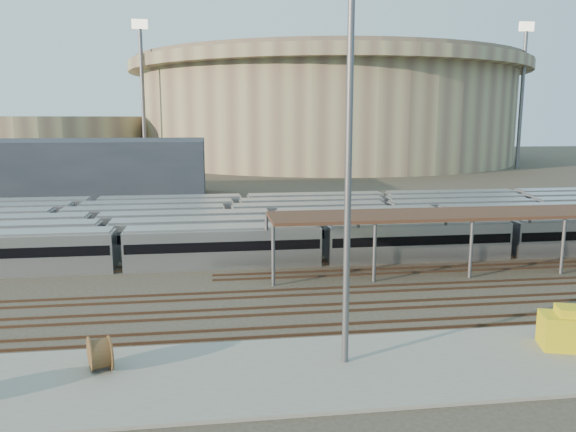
# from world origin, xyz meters

# --- Properties ---
(ground) EXTENTS (420.00, 420.00, 0.00)m
(ground) POSITION_xyz_m (0.00, 0.00, 0.00)
(ground) COLOR #383026
(ground) RESTS_ON ground
(apron) EXTENTS (50.00, 9.00, 0.20)m
(apron) POSITION_xyz_m (-5.00, -15.00, 0.10)
(apron) COLOR gray
(apron) RESTS_ON ground
(subway_trains) EXTENTS (129.57, 23.90, 3.60)m
(subway_trains) POSITION_xyz_m (-0.90, 18.50, 1.80)
(subway_trains) COLOR #B1B2B6
(subway_trains) RESTS_ON ground
(empty_tracks) EXTENTS (170.00, 9.62, 0.18)m
(empty_tracks) POSITION_xyz_m (0.00, -5.00, 0.09)
(empty_tracks) COLOR #4C3323
(empty_tracks) RESTS_ON ground
(stadium) EXTENTS (124.00, 124.00, 32.50)m
(stadium) POSITION_xyz_m (25.00, 140.00, 16.47)
(stadium) COLOR gray
(stadium) RESTS_ON ground
(secondary_arena) EXTENTS (56.00, 56.00, 14.00)m
(secondary_arena) POSITION_xyz_m (-60.00, 130.00, 7.00)
(secondary_arena) COLOR gray
(secondary_arena) RESTS_ON ground
(service_building) EXTENTS (42.00, 20.00, 10.00)m
(service_building) POSITION_xyz_m (-35.00, 55.00, 5.00)
(service_building) COLOR #1E232D
(service_building) RESTS_ON ground
(floodlight_0) EXTENTS (4.00, 1.00, 38.40)m
(floodlight_0) POSITION_xyz_m (-30.00, 110.00, 20.65)
(floodlight_0) COLOR #58585D
(floodlight_0) RESTS_ON ground
(floodlight_2) EXTENTS (4.00, 1.00, 38.40)m
(floodlight_2) POSITION_xyz_m (70.00, 100.00, 20.65)
(floodlight_2) COLOR #58585D
(floodlight_2) RESTS_ON ground
(floodlight_3) EXTENTS (4.00, 1.00, 38.40)m
(floodlight_3) POSITION_xyz_m (-10.00, 160.00, 20.65)
(floodlight_3) COLOR #58585D
(floodlight_3) RESTS_ON ground
(cable_reel_east) EXTENTS (1.63, 2.14, 1.89)m
(cable_reel_east) POSITION_xyz_m (-19.08, -13.49, 1.15)
(cable_reel_east) COLOR brown
(cable_reel_east) RESTS_ON apron
(yard_light_pole) EXTENTS (0.82, 0.36, 20.55)m
(yard_light_pole) POSITION_xyz_m (-5.69, -14.22, 10.56)
(yard_light_pole) COLOR #58585D
(yard_light_pole) RESTS_ON apron
(yellow_equipment) EXTENTS (3.70, 2.90, 2.03)m
(yellow_equipment) POSITION_xyz_m (7.93, -14.23, 1.21)
(yellow_equipment) COLOR gold
(yellow_equipment) RESTS_ON apron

